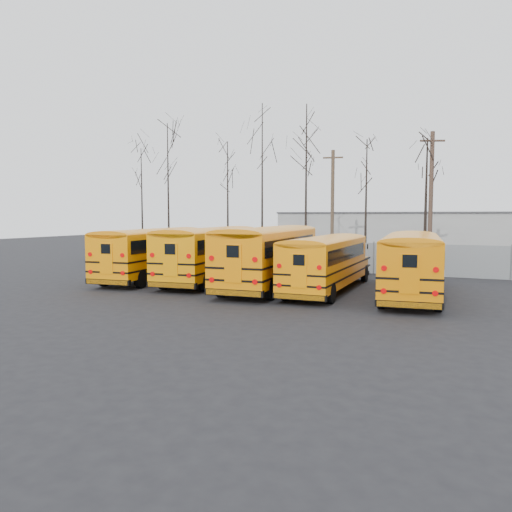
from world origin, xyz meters
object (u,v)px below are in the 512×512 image
at_px(bus_b, 212,249).
at_px(bus_d, 327,259).
at_px(bus_e, 412,259).
at_px(bus_a, 155,249).
at_px(utility_pole_right, 431,199).
at_px(bus_c, 271,251).
at_px(utility_pole_left, 332,205).

distance_m(bus_b, bus_d, 7.15).
bearing_deg(bus_e, bus_d, 175.68).
xyz_separation_m(bus_b, bus_e, (11.08, -0.94, -0.08)).
xyz_separation_m(bus_a, utility_pole_right, (14.44, 12.14, 3.10)).
relative_size(bus_b, bus_e, 1.05).
bearing_deg(bus_c, utility_pole_right, 57.18).
bearing_deg(bus_a, bus_c, -8.91).
bearing_deg(bus_c, utility_pole_left, 88.78).
height_order(bus_d, utility_pole_left, utility_pole_left).
relative_size(bus_a, bus_d, 1.10).
distance_m(bus_a, bus_b, 3.65).
height_order(bus_b, bus_e, bus_b).
relative_size(utility_pole_left, utility_pole_right, 0.94).
height_order(bus_d, bus_e, bus_e).
relative_size(bus_e, utility_pole_left, 1.23).
bearing_deg(bus_e, utility_pole_right, 85.39).
height_order(bus_e, utility_pole_right, utility_pole_right).
xyz_separation_m(bus_a, bus_b, (3.62, 0.44, 0.06)).
xyz_separation_m(bus_e, utility_pole_left, (-7.88, 14.96, 2.82)).
distance_m(bus_c, bus_e, 7.12).
bearing_deg(bus_e, bus_b, 169.34).
height_order(bus_c, bus_d, bus_c).
xyz_separation_m(bus_c, bus_d, (3.11, -0.21, -0.26)).
height_order(bus_b, bus_d, bus_b).
bearing_deg(bus_c, bus_a, 172.90).
distance_m(bus_a, bus_c, 7.60).
distance_m(bus_a, bus_e, 14.71).
xyz_separation_m(bus_c, utility_pole_right, (6.86, 12.53, 2.99)).
bearing_deg(utility_pole_left, bus_d, -84.47).
distance_m(bus_b, utility_pole_right, 16.22).
bearing_deg(utility_pole_left, utility_pole_right, -25.82).
bearing_deg(bus_b, utility_pole_left, 71.41).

